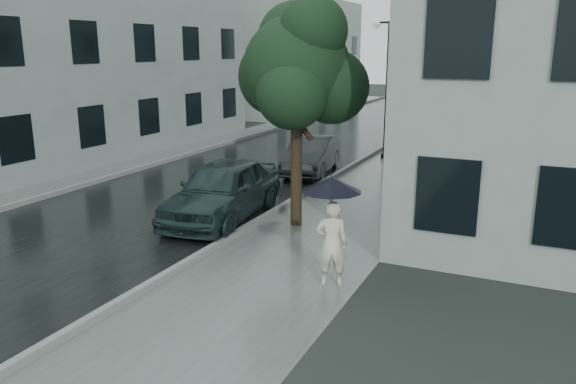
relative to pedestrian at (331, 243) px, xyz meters
The scene contains 15 objects.
ground 1.70m from the pedestrian, behind, with size 120.00×120.00×0.00m, color black.
sidewalk 12.13m from the pedestrian, 95.80° to the left, with size 3.50×60.00×0.01m, color slate.
kerb_near 12.45m from the pedestrian, 104.20° to the left, with size 0.15×60.00×0.15m, color slate.
asphalt_road 13.73m from the pedestrian, 118.53° to the left, with size 6.85×60.00×0.00m, color black.
kerb_far 15.70m from the pedestrian, 129.84° to the left, with size 0.15×60.00×0.15m, color slate.
sidewalk_far 16.31m from the pedestrian, 132.34° to the left, with size 1.70×60.00×0.01m, color #4C5451.
building_near 20.28m from the pedestrian, 78.44° to the left, with size 7.02×36.00×9.00m.
building_far_a 17.67m from the pedestrian, 152.18° to the left, with size 7.02×20.00×9.50m.
building_far_b 33.84m from the pedestrian, 116.90° to the left, with size 7.02×18.00×8.00m.
pedestrian is the anchor object (origin of this frame).
umbrella 1.14m from the pedestrian, 151.82° to the left, with size 1.43×1.43×1.23m.
street_tree 4.99m from the pedestrian, 122.86° to the left, with size 3.40×3.09×5.59m.
lamp_post 13.35m from the pedestrian, 101.29° to the left, with size 0.84×0.39×5.48m.
car_near 4.97m from the pedestrian, 145.07° to the left, with size 1.86×4.63×1.58m, color #192A2C.
car_far 10.00m from the pedestrian, 114.32° to the left, with size 1.38×3.97×1.31m, color #26292B.
Camera 1 is at (4.87, -9.45, 4.41)m, focal length 35.00 mm.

